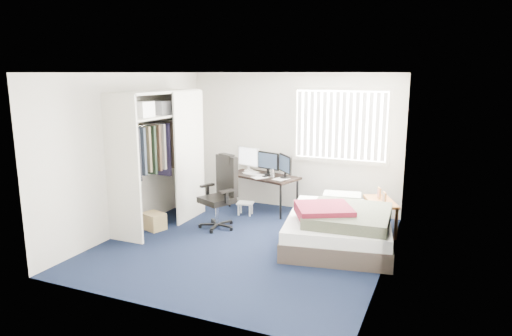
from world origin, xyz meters
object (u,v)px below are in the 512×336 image
object	(u,v)px
office_chair	(221,200)
bed	(339,225)
nightstand	(381,204)
desk	(264,172)

from	to	relation	value
office_chair	bed	world-z (taller)	office_chair
office_chair	nightstand	world-z (taller)	office_chair
office_chair	nightstand	bearing A→B (deg)	17.08
office_chair	desk	bearing A→B (deg)	77.01
office_chair	nightstand	size ratio (longest dim) A/B	1.41
desk	nightstand	world-z (taller)	desk
desk	office_chair	size ratio (longest dim) A/B	1.21
office_chair	bed	size ratio (longest dim) A/B	0.54
nightstand	bed	bearing A→B (deg)	-123.24
office_chair	bed	distance (m)	1.98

